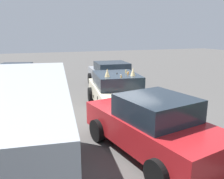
{
  "coord_description": "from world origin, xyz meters",
  "views": [
    {
      "loc": [
        -8.21,
        3.29,
        3.02
      ],
      "look_at": [
        0.0,
        0.3,
        0.9
      ],
      "focal_mm": 37.66,
      "sensor_mm": 36.0,
      "label": 1
    }
  ],
  "objects_px": {
    "parked_sedan_near_left": "(111,75)",
    "parked_sedan_behind_right": "(152,125)",
    "parked_sedan_row_back_center": "(14,78)",
    "parked_van_far_right": "(12,138)",
    "art_car_decorated": "(119,93)"
  },
  "relations": [
    {
      "from": "parked_sedan_near_left",
      "to": "parked_sedan_behind_right",
      "type": "height_order",
      "value": "parked_sedan_behind_right"
    },
    {
      "from": "parked_sedan_near_left",
      "to": "parked_sedan_row_back_center",
      "type": "relative_size",
      "value": 1.03
    },
    {
      "from": "parked_van_far_right",
      "to": "parked_sedan_behind_right",
      "type": "distance_m",
      "value": 3.33
    },
    {
      "from": "art_car_decorated",
      "to": "parked_van_far_right",
      "type": "xyz_separation_m",
      "value": [
        -4.23,
        3.64,
        0.53
      ]
    },
    {
      "from": "parked_van_far_right",
      "to": "parked_sedan_near_left",
      "type": "bearing_deg",
      "value": -23.54
    },
    {
      "from": "art_car_decorated",
      "to": "parked_van_far_right",
      "type": "bearing_deg",
      "value": -33.26
    },
    {
      "from": "art_car_decorated",
      "to": "parked_sedan_near_left",
      "type": "relative_size",
      "value": 1.11
    },
    {
      "from": "art_car_decorated",
      "to": "parked_sedan_row_back_center",
      "type": "relative_size",
      "value": 1.14
    },
    {
      "from": "parked_sedan_row_back_center",
      "to": "parked_van_far_right",
      "type": "bearing_deg",
      "value": 16.33
    },
    {
      "from": "parked_van_far_right",
      "to": "parked_sedan_near_left",
      "type": "distance_m",
      "value": 9.21
    },
    {
      "from": "parked_sedan_row_back_center",
      "to": "parked_sedan_behind_right",
      "type": "distance_m",
      "value": 8.93
    },
    {
      "from": "parked_sedan_near_left",
      "to": "parked_sedan_behind_right",
      "type": "bearing_deg",
      "value": 172.61
    },
    {
      "from": "art_car_decorated",
      "to": "parked_sedan_row_back_center",
      "type": "xyz_separation_m",
      "value": [
        4.75,
        4.01,
        -0.02
      ]
    },
    {
      "from": "parked_sedan_near_left",
      "to": "parked_sedan_row_back_center",
      "type": "xyz_separation_m",
      "value": [
        1.05,
        5.03,
        -0.03
      ]
    },
    {
      "from": "art_car_decorated",
      "to": "parked_sedan_near_left",
      "type": "distance_m",
      "value": 3.83
    }
  ]
}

